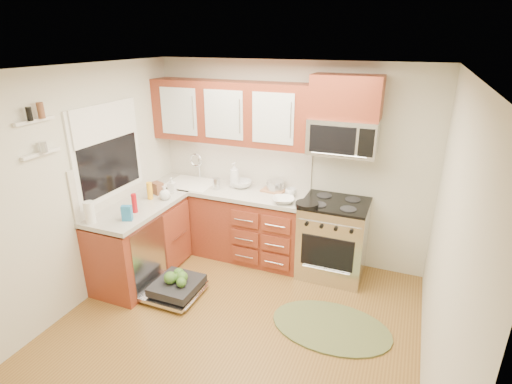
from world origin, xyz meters
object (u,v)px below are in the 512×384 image
at_px(dishwasher, 174,288).
at_px(bowl_a, 284,200).
at_px(skillet, 307,205).
at_px(sink, 192,192).
at_px(cutting_board, 273,191).
at_px(cup, 291,193).
at_px(microwave, 343,137).
at_px(range, 333,239).
at_px(stock_pot, 275,186).
at_px(bowl_b, 241,184).
at_px(rug, 331,327).
at_px(paper_towel_roll, 90,212).
at_px(upper_cabinets, 230,112).

height_order(dishwasher, bowl_a, bowl_a).
bearing_deg(skillet, sink, 171.72).
xyz_separation_m(cutting_board, cup, (0.26, -0.09, 0.04)).
bearing_deg(sink, skillet, -8.28).
xyz_separation_m(dishwasher, bowl_a, (0.96, 0.95, 0.86)).
xyz_separation_m(microwave, skillet, (-0.28, -0.37, -0.73)).
bearing_deg(cutting_board, range, -8.36).
height_order(stock_pot, bowl_a, stock_pot).
distance_m(sink, bowl_b, 0.71).
bearing_deg(rug, cutting_board, 132.64).
bearing_deg(sink, cutting_board, 6.66).
bearing_deg(microwave, dishwasher, -140.93).
relative_size(range, bowl_a, 3.75).
bearing_deg(paper_towel_roll, upper_cabinets, 61.25).
bearing_deg(bowl_b, bowl_a, -23.49).
height_order(microwave, dishwasher, microwave).
height_order(bowl_b, cup, cup).
xyz_separation_m(stock_pot, cup, (0.24, -0.13, -0.01)).
bearing_deg(upper_cabinets, stock_pot, 0.75).
height_order(skillet, cup, cup).
relative_size(upper_cabinets, stock_pot, 9.31).
bearing_deg(stock_pot, upper_cabinets, -179.25).
height_order(range, microwave, microwave).
height_order(upper_cabinets, paper_towel_roll, upper_cabinets).
height_order(range, paper_towel_roll, paper_towel_roll).
xyz_separation_m(sink, cutting_board, (1.11, 0.13, 0.14)).
xyz_separation_m(skillet, paper_towel_roll, (-2.00, -1.20, 0.07)).
bearing_deg(bowl_b, upper_cabinets, 167.79).
height_order(bowl_a, bowl_b, bowl_b).
bearing_deg(cup, bowl_b, 173.07).
bearing_deg(stock_pot, cup, -27.16).
distance_m(skillet, bowl_a, 0.31).
bearing_deg(sink, rug, -24.85).
bearing_deg(bowl_b, paper_towel_roll, -123.34).
relative_size(microwave, stock_pot, 3.45).
bearing_deg(range, skillet, -138.24).
distance_m(stock_pot, bowl_a, 0.40).
xyz_separation_m(rug, cup, (-0.78, 1.03, 0.97)).
bearing_deg(microwave, paper_towel_roll, -145.45).
height_order(rug, skillet, skillet).
relative_size(sink, paper_towel_roll, 2.64).
xyz_separation_m(microwave, bowl_a, (-0.58, -0.30, -0.74)).
relative_size(upper_cabinets, range, 2.16).
bearing_deg(rug, upper_cabinets, 144.70).
distance_m(sink, rug, 2.50).
relative_size(upper_cabinets, cutting_board, 7.12).
bearing_deg(cutting_board, rug, -47.36).
distance_m(dishwasher, stock_pot, 1.73).
relative_size(skillet, stock_pot, 1.18).
bearing_deg(rug, bowl_a, 134.13).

